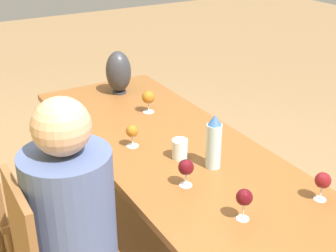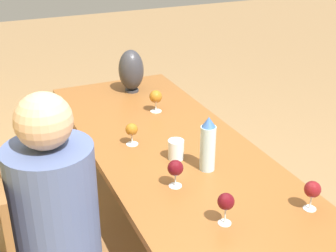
{
  "view_description": "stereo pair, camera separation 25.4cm",
  "coord_description": "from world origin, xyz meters",
  "px_view_note": "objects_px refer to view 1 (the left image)",
  "views": [
    {
      "loc": [
        -1.89,
        1.16,
        1.93
      ],
      "look_at": [
        0.11,
        0.0,
        0.83
      ],
      "focal_mm": 50.0,
      "sensor_mm": 36.0,
      "label": 1
    },
    {
      "loc": [
        -2.0,
        0.93,
        1.93
      ],
      "look_at": [
        0.11,
        0.0,
        0.83
      ],
      "focal_mm": 50.0,
      "sensor_mm": 36.0,
      "label": 2
    }
  ],
  "objects_px": {
    "water_tumbler": "(180,149)",
    "wine_glass_0": "(186,168)",
    "water_bottle": "(214,142)",
    "wine_glass_3": "(132,132)",
    "wine_glass_2": "(244,198)",
    "vase": "(118,72)",
    "wine_glass_1": "(148,98)",
    "person_near": "(76,230)",
    "chair_far": "(18,192)",
    "wine_glass_4": "(323,181)"
  },
  "relations": [
    {
      "from": "wine_glass_2",
      "to": "wine_glass_3",
      "type": "height_order",
      "value": "wine_glass_2"
    },
    {
      "from": "wine_glass_2",
      "to": "wine_glass_4",
      "type": "bearing_deg",
      "value": -98.87
    },
    {
      "from": "vase",
      "to": "person_near",
      "type": "distance_m",
      "value": 1.49
    },
    {
      "from": "wine_glass_0",
      "to": "wine_glass_3",
      "type": "distance_m",
      "value": 0.48
    },
    {
      "from": "vase",
      "to": "wine_glass_1",
      "type": "relative_size",
      "value": 2.11
    },
    {
      "from": "person_near",
      "to": "wine_glass_0",
      "type": "bearing_deg",
      "value": -89.24
    },
    {
      "from": "water_tumbler",
      "to": "wine_glass_0",
      "type": "relative_size",
      "value": 0.76
    },
    {
      "from": "wine_glass_0",
      "to": "water_bottle",
      "type": "bearing_deg",
      "value": -69.34
    },
    {
      "from": "wine_glass_0",
      "to": "person_near",
      "type": "xyz_separation_m",
      "value": [
        -0.01,
        0.55,
        -0.14
      ]
    },
    {
      "from": "wine_glass_2",
      "to": "water_tumbler",
      "type": "bearing_deg",
      "value": -4.49
    },
    {
      "from": "water_bottle",
      "to": "wine_glass_4",
      "type": "xyz_separation_m",
      "value": [
        -0.48,
        -0.25,
        -0.04
      ]
    },
    {
      "from": "vase",
      "to": "wine_glass_3",
      "type": "relative_size",
      "value": 2.38
    },
    {
      "from": "wine_glass_2",
      "to": "wine_glass_3",
      "type": "xyz_separation_m",
      "value": [
        0.82,
        0.11,
        -0.02
      ]
    },
    {
      "from": "water_tumbler",
      "to": "wine_glass_1",
      "type": "bearing_deg",
      "value": -12.92
    },
    {
      "from": "water_bottle",
      "to": "wine_glass_0",
      "type": "relative_size",
      "value": 2.09
    },
    {
      "from": "water_bottle",
      "to": "wine_glass_4",
      "type": "distance_m",
      "value": 0.54
    },
    {
      "from": "vase",
      "to": "chair_far",
      "type": "bearing_deg",
      "value": 122.64
    },
    {
      "from": "chair_far",
      "to": "person_near",
      "type": "height_order",
      "value": "person_near"
    },
    {
      "from": "wine_glass_0",
      "to": "wine_glass_1",
      "type": "distance_m",
      "value": 0.89
    },
    {
      "from": "wine_glass_1",
      "to": "person_near",
      "type": "xyz_separation_m",
      "value": [
        -0.86,
        0.8,
        -0.14
      ]
    },
    {
      "from": "wine_glass_0",
      "to": "chair_far",
      "type": "relative_size",
      "value": 0.14
    },
    {
      "from": "vase",
      "to": "wine_glass_2",
      "type": "height_order",
      "value": "vase"
    },
    {
      "from": "wine_glass_0",
      "to": "wine_glass_2",
      "type": "relative_size",
      "value": 0.95
    },
    {
      "from": "person_near",
      "to": "wine_glass_4",
      "type": "bearing_deg",
      "value": -111.38
    },
    {
      "from": "person_near",
      "to": "water_bottle",
      "type": "bearing_deg",
      "value": -83.5
    },
    {
      "from": "wine_glass_0",
      "to": "wine_glass_3",
      "type": "relative_size",
      "value": 1.08
    },
    {
      "from": "water_bottle",
      "to": "wine_glass_2",
      "type": "bearing_deg",
      "value": 161.36
    },
    {
      "from": "wine_glass_2",
      "to": "wine_glass_4",
      "type": "relative_size",
      "value": 1.05
    },
    {
      "from": "wine_glass_4",
      "to": "wine_glass_3",
      "type": "bearing_deg",
      "value": 29.45
    },
    {
      "from": "wine_glass_2",
      "to": "chair_far",
      "type": "relative_size",
      "value": 0.15
    },
    {
      "from": "water_bottle",
      "to": "wine_glass_3",
      "type": "xyz_separation_m",
      "value": [
        0.4,
        0.25,
        -0.05
      ]
    },
    {
      "from": "wine_glass_0",
      "to": "wine_glass_2",
      "type": "bearing_deg",
      "value": -168.6
    },
    {
      "from": "water_tumbler",
      "to": "water_bottle",
      "type": "bearing_deg",
      "value": -149.29
    },
    {
      "from": "wine_glass_0",
      "to": "vase",
      "type": "bearing_deg",
      "value": -10.63
    },
    {
      "from": "wine_glass_3",
      "to": "person_near",
      "type": "bearing_deg",
      "value": 133.9
    },
    {
      "from": "chair_far",
      "to": "person_near",
      "type": "relative_size",
      "value": 0.75
    },
    {
      "from": "water_tumbler",
      "to": "vase",
      "type": "distance_m",
      "value": 1.02
    },
    {
      "from": "water_bottle",
      "to": "chair_far",
      "type": "relative_size",
      "value": 0.29
    },
    {
      "from": "wine_glass_0",
      "to": "wine_glass_4",
      "type": "xyz_separation_m",
      "value": [
        -0.4,
        -0.46,
        0.0
      ]
    },
    {
      "from": "wine_glass_0",
      "to": "chair_far",
      "type": "bearing_deg",
      "value": 42.86
    },
    {
      "from": "water_tumbler",
      "to": "wine_glass_0",
      "type": "bearing_deg",
      "value": 154.61
    },
    {
      "from": "person_near",
      "to": "wine_glass_1",
      "type": "bearing_deg",
      "value": -43.13
    },
    {
      "from": "chair_far",
      "to": "person_near",
      "type": "distance_m",
      "value": 0.72
    },
    {
      "from": "water_tumbler",
      "to": "person_near",
      "type": "xyz_separation_m",
      "value": [
        -0.25,
        0.66,
        -0.1
      ]
    },
    {
      "from": "wine_glass_2",
      "to": "person_near",
      "type": "distance_m",
      "value": 0.72
    },
    {
      "from": "wine_glass_3",
      "to": "person_near",
      "type": "xyz_separation_m",
      "value": [
        -0.49,
        0.51,
        -0.13
      ]
    },
    {
      "from": "wine_glass_4",
      "to": "water_tumbler",
      "type": "bearing_deg",
      "value": 28.15
    },
    {
      "from": "water_tumbler",
      "to": "chair_far",
      "type": "distance_m",
      "value": 0.91
    },
    {
      "from": "wine_glass_2",
      "to": "wine_glass_3",
      "type": "bearing_deg",
      "value": 7.58
    },
    {
      "from": "water_bottle",
      "to": "wine_glass_4",
      "type": "relative_size",
      "value": 2.08
    }
  ]
}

